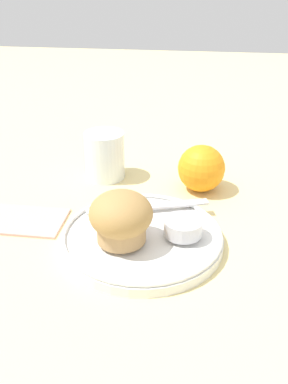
% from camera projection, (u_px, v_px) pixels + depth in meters
% --- Properties ---
extents(ground_plane, '(3.00, 3.00, 0.00)m').
position_uv_depth(ground_plane, '(141.00, 247.00, 0.60)').
color(ground_plane, beige).
extents(plate, '(0.23, 0.23, 0.02)m').
position_uv_depth(plate, '(143.00, 237.00, 0.60)').
color(plate, white).
rests_on(plate, ground_plane).
extents(muffin, '(0.08, 0.08, 0.07)m').
position_uv_depth(muffin, '(121.00, 218.00, 0.56)').
color(muffin, tan).
rests_on(muffin, plate).
extents(cream_ramekin, '(0.05, 0.05, 0.02)m').
position_uv_depth(cream_ramekin, '(183.00, 226.00, 0.59)').
color(cream_ramekin, silver).
rests_on(cream_ramekin, plate).
extents(berry_pair, '(0.03, 0.02, 0.02)m').
position_uv_depth(berry_pair, '(136.00, 207.00, 0.64)').
color(berry_pair, maroon).
rests_on(berry_pair, plate).
extents(butter_knife, '(0.19, 0.07, 0.00)m').
position_uv_depth(butter_knife, '(151.00, 207.00, 0.65)').
color(butter_knife, silver).
rests_on(butter_knife, plate).
extents(orange_fruit, '(0.08, 0.08, 0.08)m').
position_uv_depth(orange_fruit, '(201.00, 168.00, 0.73)').
color(orange_fruit, orange).
rests_on(orange_fruit, ground_plane).
extents(juice_glass, '(0.07, 0.07, 0.09)m').
position_uv_depth(juice_glass, '(105.00, 155.00, 0.77)').
color(juice_glass, silver).
rests_on(juice_glass, ground_plane).
extents(folded_napkin, '(0.15, 0.08, 0.01)m').
position_uv_depth(folded_napkin, '(15.00, 219.00, 0.66)').
color(folded_napkin, '#D19E93').
rests_on(folded_napkin, ground_plane).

